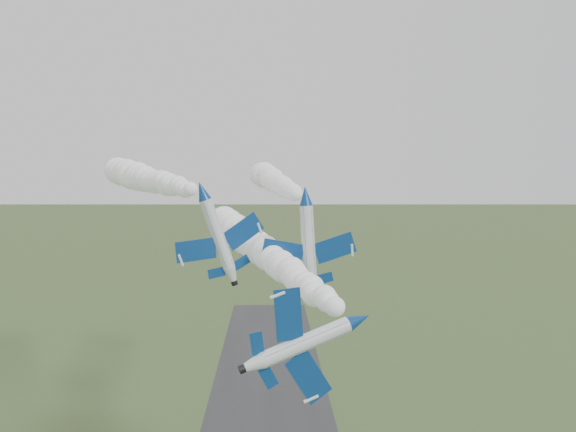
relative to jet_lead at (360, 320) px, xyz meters
name	(u,v)px	position (x,y,z in m)	size (l,w,h in m)	color
jet_lead	(360,320)	(0.00, 0.00, 0.00)	(4.53, 11.12, 8.85)	white
smoke_trail_jet_lead	(264,253)	(-7.78, 29.72, 1.82)	(4.96, 56.42, 4.96)	white
jet_pair_left	(202,190)	(-14.99, 25.18, 9.71)	(10.56, 12.87, 4.37)	white
smoke_trail_jet_pair_left	(145,178)	(-27.63, 56.91, 11.00)	(5.46, 62.00, 5.46)	white
jet_pair_right	(306,195)	(-2.85, 25.29, 9.10)	(11.36, 13.49, 3.35)	white
smoke_trail_jet_pair_right	(275,181)	(-6.16, 56.56, 10.47)	(4.56, 55.44, 4.56)	white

